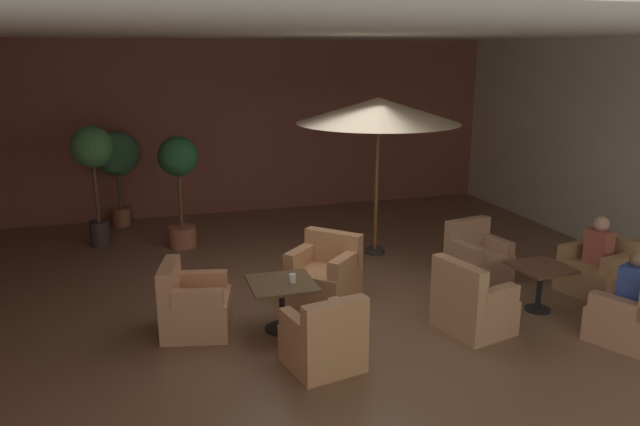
{
  "coord_description": "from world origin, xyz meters",
  "views": [
    {
      "loc": [
        -2.46,
        -7.42,
        3.27
      ],
      "look_at": [
        0.0,
        0.51,
        1.07
      ],
      "focal_mm": 34.43,
      "sensor_mm": 36.0,
      "label": 1
    }
  ],
  "objects_px": {
    "cafe_table_front_left": "(282,293)",
    "armchair_front_left_north": "(324,276)",
    "armchair_front_right_south": "(472,305)",
    "iced_drink_cup": "(292,278)",
    "armchair_front_right_west": "(634,316)",
    "armchair_front_right_north": "(597,272)",
    "potted_tree_left_corner": "(179,174)",
    "cafe_table_front_right": "(541,276)",
    "patron_by_window": "(599,242)",
    "armchair_front_right_east": "(477,260)",
    "potted_tree_mid_right": "(93,158)",
    "potted_tree_mid_left": "(117,157)",
    "patio_umbrella_tall_red": "(378,111)",
    "armchair_front_left_south": "(324,341)",
    "patron_blue_shirt": "(634,284)",
    "armchair_front_left_east": "(193,307)"
  },
  "relations": [
    {
      "from": "cafe_table_front_left",
      "to": "armchair_front_left_north",
      "type": "bearing_deg",
      "value": 43.77
    },
    {
      "from": "armchair_front_right_south",
      "to": "iced_drink_cup",
      "type": "relative_size",
      "value": 8.48
    },
    {
      "from": "armchair_front_right_south",
      "to": "armchair_front_right_west",
      "type": "xyz_separation_m",
      "value": [
        1.63,
        -0.81,
        -0.01
      ]
    },
    {
      "from": "armchair_front_right_north",
      "to": "potted_tree_left_corner",
      "type": "distance_m",
      "value": 6.61
    },
    {
      "from": "cafe_table_front_right",
      "to": "patron_by_window",
      "type": "height_order",
      "value": "patron_by_window"
    },
    {
      "from": "armchair_front_right_east",
      "to": "iced_drink_cup",
      "type": "bearing_deg",
      "value": -165.33
    },
    {
      "from": "potted_tree_mid_right",
      "to": "potted_tree_mid_left",
      "type": "bearing_deg",
      "value": 74.01
    },
    {
      "from": "patio_umbrella_tall_red",
      "to": "armchair_front_left_north",
      "type": "bearing_deg",
      "value": -130.9
    },
    {
      "from": "cafe_table_front_left",
      "to": "potted_tree_mid_right",
      "type": "xyz_separation_m",
      "value": [
        -2.22,
        4.13,
        1.06
      ]
    },
    {
      "from": "patio_umbrella_tall_red",
      "to": "potted_tree_mid_left",
      "type": "relative_size",
      "value": 1.42
    },
    {
      "from": "armchair_front_left_south",
      "to": "armchair_front_right_south",
      "type": "relative_size",
      "value": 0.9
    },
    {
      "from": "armchair_front_right_east",
      "to": "potted_tree_mid_left",
      "type": "relative_size",
      "value": 0.48
    },
    {
      "from": "patron_by_window",
      "to": "armchair_front_right_north",
      "type": "bearing_deg",
      "value": 13.54
    },
    {
      "from": "cafe_table_front_left",
      "to": "armchair_front_left_south",
      "type": "bearing_deg",
      "value": -78.9
    },
    {
      "from": "cafe_table_front_right",
      "to": "armchair_front_right_north",
      "type": "xyz_separation_m",
      "value": [
        1.14,
        0.27,
        -0.17
      ]
    },
    {
      "from": "armchair_front_left_north",
      "to": "patio_umbrella_tall_red",
      "type": "height_order",
      "value": "patio_umbrella_tall_red"
    },
    {
      "from": "patron_by_window",
      "to": "armchair_front_right_east",
      "type": "bearing_deg",
      "value": 145.98
    },
    {
      "from": "cafe_table_front_right",
      "to": "armchair_front_right_west",
      "type": "xyz_separation_m",
      "value": [
        0.48,
        -1.08,
        -0.16
      ]
    },
    {
      "from": "potted_tree_left_corner",
      "to": "potted_tree_mid_left",
      "type": "distance_m",
      "value": 1.97
    },
    {
      "from": "patio_umbrella_tall_red",
      "to": "potted_tree_mid_left",
      "type": "height_order",
      "value": "patio_umbrella_tall_red"
    },
    {
      "from": "armchair_front_right_south",
      "to": "armchair_front_right_west",
      "type": "relative_size",
      "value": 0.92
    },
    {
      "from": "patron_blue_shirt",
      "to": "armchair_front_right_west",
      "type": "bearing_deg",
      "value": -66.12
    },
    {
      "from": "armchair_front_right_north",
      "to": "patron_blue_shirt",
      "type": "distance_m",
      "value": 1.53
    },
    {
      "from": "armchair_front_right_south",
      "to": "patio_umbrella_tall_red",
      "type": "relative_size",
      "value": 0.36
    },
    {
      "from": "cafe_table_front_right",
      "to": "armchair_front_right_west",
      "type": "distance_m",
      "value": 1.2
    },
    {
      "from": "cafe_table_front_left",
      "to": "armchair_front_left_east",
      "type": "distance_m",
      "value": 1.07
    },
    {
      "from": "potted_tree_mid_right",
      "to": "armchair_front_left_east",
      "type": "bearing_deg",
      "value": -73.0
    },
    {
      "from": "patio_umbrella_tall_red",
      "to": "potted_tree_mid_right",
      "type": "distance_m",
      "value": 4.8
    },
    {
      "from": "armchair_front_right_south",
      "to": "potted_tree_left_corner",
      "type": "bearing_deg",
      "value": 124.65
    },
    {
      "from": "cafe_table_front_left",
      "to": "potted_tree_mid_left",
      "type": "distance_m",
      "value": 5.73
    },
    {
      "from": "cafe_table_front_left",
      "to": "armchair_front_right_north",
      "type": "height_order",
      "value": "armchair_front_right_north"
    },
    {
      "from": "armchair_front_right_south",
      "to": "patio_umbrella_tall_red",
      "type": "distance_m",
      "value": 3.67
    },
    {
      "from": "armchair_front_left_east",
      "to": "potted_tree_mid_right",
      "type": "distance_m",
      "value": 4.24
    },
    {
      "from": "potted_tree_mid_right",
      "to": "iced_drink_cup",
      "type": "distance_m",
      "value": 4.87
    },
    {
      "from": "potted_tree_left_corner",
      "to": "iced_drink_cup",
      "type": "bearing_deg",
      "value": -75.21
    },
    {
      "from": "iced_drink_cup",
      "to": "potted_tree_mid_left",
      "type": "bearing_deg",
      "value": 110.16
    },
    {
      "from": "armchair_front_right_west",
      "to": "armchair_front_right_south",
      "type": "bearing_deg",
      "value": 153.54
    },
    {
      "from": "armchair_front_left_north",
      "to": "cafe_table_front_right",
      "type": "distance_m",
      "value": 2.8
    },
    {
      "from": "potted_tree_mid_left",
      "to": "armchair_front_right_west",
      "type": "bearing_deg",
      "value": -50.56
    },
    {
      "from": "armchair_front_left_north",
      "to": "iced_drink_cup",
      "type": "height_order",
      "value": "armchair_front_left_north"
    },
    {
      "from": "armchair_front_left_east",
      "to": "potted_tree_left_corner",
      "type": "bearing_deg",
      "value": 87.21
    },
    {
      "from": "cafe_table_front_right",
      "to": "potted_tree_mid_left",
      "type": "xyz_separation_m",
      "value": [
        -5.17,
        5.79,
        0.85
      ]
    },
    {
      "from": "armchair_front_right_east",
      "to": "patron_by_window",
      "type": "relative_size",
      "value": 1.33
    },
    {
      "from": "armchair_front_right_north",
      "to": "armchair_front_right_west",
      "type": "relative_size",
      "value": 0.95
    },
    {
      "from": "armchair_front_right_west",
      "to": "patron_blue_shirt",
      "type": "distance_m",
      "value": 0.39
    },
    {
      "from": "cafe_table_front_left",
      "to": "cafe_table_front_right",
      "type": "relative_size",
      "value": 1.08
    },
    {
      "from": "armchair_front_right_west",
      "to": "potted_tree_mid_left",
      "type": "height_order",
      "value": "potted_tree_mid_left"
    },
    {
      "from": "cafe_table_front_left",
      "to": "armchair_front_right_north",
      "type": "relative_size",
      "value": 0.81
    },
    {
      "from": "cafe_table_front_left",
      "to": "potted_tree_mid_left",
      "type": "relative_size",
      "value": 0.43
    },
    {
      "from": "armchair_front_right_south",
      "to": "armchair_front_right_east",
      "type": "bearing_deg",
      "value": 56.85
    }
  ]
}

